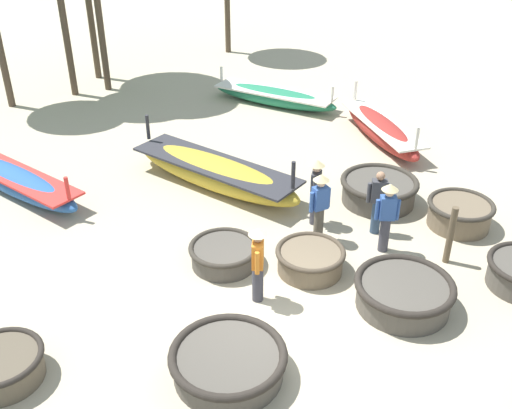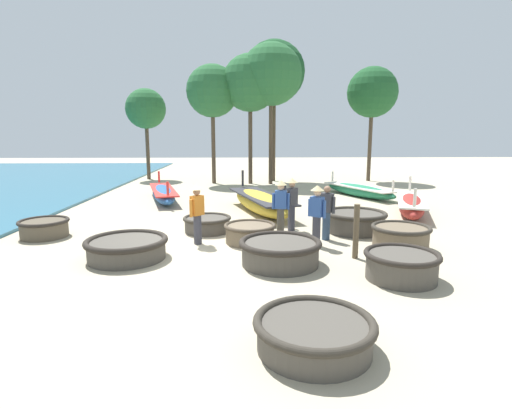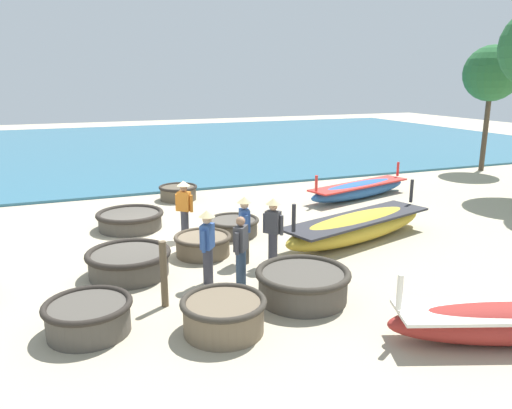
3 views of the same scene
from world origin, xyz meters
The scene contains 26 objects.
ground_plane centered at (0.00, 0.00, 0.00)m, with size 80.00×80.00×0.00m, color tan.
coracle_far_right centered at (4.71, -2.20, 0.32)m, with size 1.57×1.57×0.60m.
coracle_beside_post centered at (-4.51, 1.56, 0.29)m, with size 1.42×1.42×0.53m.
coracle_far_left centered at (5.57, 0.03, 0.34)m, with size 1.55×1.55×0.64m.
coracle_nearest centered at (2.40, -4.90, 0.26)m, with size 1.76×1.76×0.48m.
coracle_front_right centered at (0.26, 2.06, 0.27)m, with size 1.50×1.50×0.49m.
coracle_weathered centered at (-1.46, -0.62, 0.29)m, with size 2.00×2.00×0.53m.
coracle_front_left centered at (2.25, -1.16, 0.33)m, with size 1.93×1.93×0.60m.
coracle_tilted centered at (4.88, 1.96, 0.35)m, with size 1.95×1.95×0.64m.
coracle_center centered at (1.57, 0.78, 0.29)m, with size 1.47×1.47×0.54m.
long_boat_ochre_hull centered at (-2.27, 7.96, 0.33)m, with size 2.24×5.01×1.13m.
long_boat_white_hull centered at (7.73, 4.54, 0.36)m, with size 2.39×4.41×1.26m.
long_boat_red_hull centered at (7.02, 8.91, 0.30)m, with size 2.88×4.68×1.03m.
long_boat_blue_hull centered at (2.05, 5.09, 0.41)m, with size 2.65×5.38×1.43m.
fisherman_standing_right centered at (3.38, 0.39, 0.96)m, with size 0.44×0.38×1.67m.
fisherman_by_coracle centered at (2.91, 2.15, 0.96)m, with size 0.42×0.39×1.67m.
fisherman_hauling centered at (2.51, 1.57, 0.96)m, with size 0.52×0.36×1.67m.
fisherman_standing_left centered at (3.78, 1.02, 0.84)m, with size 0.42×0.39×1.57m.
fisherman_crouching centered at (0.12, 0.67, 0.96)m, with size 0.39×0.43×1.67m.
mooring_post_mid_beach centered at (4.15, -0.73, 0.68)m, with size 0.14×0.14×1.35m, color brown.
tree_rightmost centered at (3.02, 13.90, 6.36)m, with size 3.59×3.59×8.18m.
tree_tall_back centered at (-0.43, 14.29, 5.46)m, with size 3.09×3.09×7.03m.
tree_left_mid centered at (3.30, 15.41, 6.73)m, with size 3.79×3.79×8.65m.
tree_leftmost centered at (1.80, 14.11, 5.91)m, with size 3.34×3.34×7.60m.
tree_right_mid centered at (9.42, 15.29, 5.51)m, with size 3.12×3.12×7.10m.
tree_center centered at (-4.97, 16.70, 4.57)m, with size 2.59×2.59×5.90m.
Camera 2 is at (1.42, -10.12, 3.05)m, focal length 28.00 mm.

